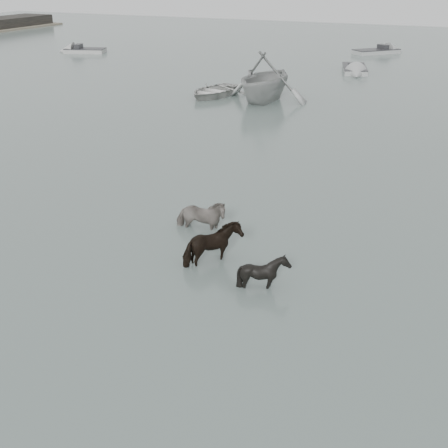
{
  "coord_description": "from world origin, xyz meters",
  "views": [
    {
      "loc": [
        4.86,
        -10.78,
        7.1
      ],
      "look_at": [
        -0.49,
        1.32,
        1.0
      ],
      "focal_mm": 45.0,
      "sensor_mm": 36.0,
      "label": 1
    }
  ],
  "objects_px": {
    "pony_dark": "(214,241)",
    "rowboat_lead": "(213,89)",
    "pony_pinto": "(200,208)",
    "pony_black": "(264,267)"
  },
  "relations": [
    {
      "from": "pony_pinto",
      "to": "pony_black",
      "type": "relative_size",
      "value": 1.41
    },
    {
      "from": "pony_black",
      "to": "pony_pinto",
      "type": "bearing_deg",
      "value": 70.24
    },
    {
      "from": "pony_pinto",
      "to": "pony_dark",
      "type": "height_order",
      "value": "pony_pinto"
    },
    {
      "from": "pony_pinto",
      "to": "rowboat_lead",
      "type": "relative_size",
      "value": 0.39
    },
    {
      "from": "pony_dark",
      "to": "rowboat_lead",
      "type": "distance_m",
      "value": 20.87
    },
    {
      "from": "pony_pinto",
      "to": "rowboat_lead",
      "type": "distance_m",
      "value": 18.77
    },
    {
      "from": "pony_black",
      "to": "rowboat_lead",
      "type": "distance_m",
      "value": 22.11
    },
    {
      "from": "pony_pinto",
      "to": "pony_black",
      "type": "bearing_deg",
      "value": -140.75
    },
    {
      "from": "pony_dark",
      "to": "pony_black",
      "type": "relative_size",
      "value": 1.17
    },
    {
      "from": "rowboat_lead",
      "to": "pony_black",
      "type": "bearing_deg",
      "value": -52.61
    }
  ]
}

